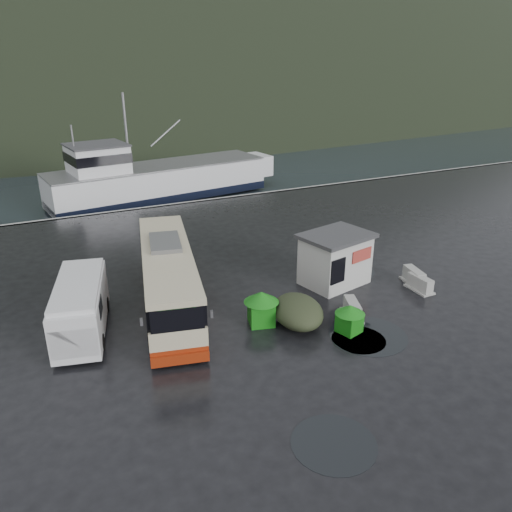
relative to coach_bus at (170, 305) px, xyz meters
name	(u,v)px	position (x,y,z in m)	size (l,w,h in m)	color
ground	(241,325)	(2.30, -3.26, 0.00)	(160.00, 160.00, 0.00)	black
harbor_water	(47,106)	(2.30, 106.74, 0.00)	(300.00, 180.00, 0.02)	black
quay_edge	(138,209)	(2.30, 16.74, 0.00)	(160.00, 0.60, 1.50)	#999993
headland	(46,79)	(12.30, 246.74, 0.00)	(780.00, 540.00, 570.00)	black
coach_bus	(170,305)	(0.00, 0.00, 0.00)	(2.75, 10.81, 3.05)	#BCB18E
white_van	(84,331)	(-4.12, -0.79, 0.00)	(1.98, 5.75, 2.40)	silver
waste_bin_left	(261,323)	(3.20, -3.49, 0.00)	(1.13, 1.13, 1.58)	#157414
waste_bin_right	(349,332)	(6.34, -5.80, 0.00)	(0.94, 0.94, 1.31)	#157414
dome_tent	(298,323)	(4.69, -4.19, 0.00)	(2.19, 3.06, 1.20)	#2C331F
ticket_kiosk	(334,283)	(8.56, -1.30, 0.00)	(3.52, 2.66, 2.75)	beige
jersey_barrier_a	(352,316)	(7.26, -4.74, 0.00)	(0.78, 1.57, 0.78)	#999993
jersey_barrier_b	(419,290)	(12.05, -3.95, 0.00)	(0.77, 1.54, 0.77)	#999993
jersey_barrier_c	(413,283)	(12.33, -3.17, 0.00)	(0.80, 1.60, 0.80)	#999993
fishing_trawler	(160,184)	(6.04, 23.85, 0.00)	(23.79, 5.23, 9.52)	silver
puddles	(352,326)	(6.77, -5.46, 0.01)	(11.06, 14.01, 0.01)	black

